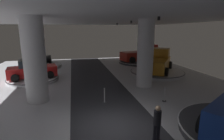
{
  "coord_description": "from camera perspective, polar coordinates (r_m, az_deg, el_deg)",
  "views": [
    {
      "loc": [
        -1.91,
        -7.56,
        4.6
      ],
      "look_at": [
        1.22,
        6.33,
        1.4
      ],
      "focal_mm": 28.18,
      "sensor_mm": 36.0,
      "label": 1
    }
  ],
  "objects": [
    {
      "name": "display_platform_deep_right",
      "position": [
        25.85,
        8.74,
        2.67
      ],
      "size": [
        5.87,
        5.87,
        0.31
      ],
      "color": "#333338",
      "rests_on": "ground"
    },
    {
      "name": "display_platform_far_left",
      "position": [
        18.17,
        -24.09,
        -2.62
      ],
      "size": [
        4.61,
        4.61,
        0.28
      ],
      "color": "silver",
      "rests_on": "ground"
    },
    {
      "name": "display_platform_deep_left",
      "position": [
        24.15,
        -22.82,
        1.07
      ],
      "size": [
        5.76,
        5.76,
        0.28
      ],
      "color": "#B7B7BC",
      "rests_on": "ground"
    },
    {
      "name": "column_left",
      "position": [
        12.26,
        -23.81,
        2.9
      ],
      "size": [
        1.4,
        1.4,
        5.5
      ],
      "color": "silver",
      "rests_on": "ground"
    },
    {
      "name": "display_car_deep_left",
      "position": [
        23.98,
        -23.03,
        3.12
      ],
      "size": [
        3.06,
        4.52,
        1.71
      ],
      "color": "black",
      "rests_on": "display_platform_deep_left"
    },
    {
      "name": "stanchion_c",
      "position": [
        11.55,
        -2.46,
        -8.84
      ],
      "size": [
        0.28,
        0.28,
        1.01
      ],
      "color": "#333338",
      "rests_on": "ground"
    },
    {
      "name": "ground",
      "position": [
        9.07,
        1.37,
        -18.02
      ],
      "size": [
        24.0,
        44.0,
        0.06
      ],
      "color": "#B2B2B7"
    },
    {
      "name": "display_car_far_left",
      "position": [
        17.98,
        -24.44,
        0.1
      ],
      "size": [
        4.49,
        2.91,
        1.71
      ],
      "color": "red",
      "rests_on": "display_platform_far_left"
    },
    {
      "name": "display_platform_far_right",
      "position": [
        19.58,
        14.37,
        -0.76
      ],
      "size": [
        5.68,
        5.68,
        0.34
      ],
      "color": "#B7B7BC",
      "rests_on": "ground"
    },
    {
      "name": "pickup_truck_deep_right",
      "position": [
        25.87,
        9.42,
        5.06
      ],
      "size": [
        5.63,
        3.56,
        2.3
      ],
      "color": "maroon",
      "rests_on": "display_platform_deep_right"
    },
    {
      "name": "visitor_walking_near",
      "position": [
        7.89,
        14.47,
        -15.72
      ],
      "size": [
        0.32,
        0.32,
        1.59
      ],
      "color": "black",
      "rests_on": "ground"
    },
    {
      "name": "pickup_truck_far_right",
      "position": [
        19.67,
        14.69,
        2.51
      ],
      "size": [
        4.83,
        5.52,
        2.3
      ],
      "color": "#B77519",
      "rests_on": "display_platform_far_right"
    },
    {
      "name": "stanchion_b",
      "position": [
        12.24,
        16.68,
        -8.12
      ],
      "size": [
        0.28,
        0.28,
        1.01
      ],
      "color": "#333338",
      "rests_on": "ground"
    },
    {
      "name": "ceiling_with_spotlights",
      "position": [
        7.85,
        1.59,
        19.59
      ],
      "size": [
        24.0,
        44.0,
        0.39
      ],
      "color": "silver"
    },
    {
      "name": "column_right",
      "position": [
        14.69,
        10.75,
        5.21
      ],
      "size": [
        1.33,
        1.33,
        5.5
      ],
      "color": "silver",
      "rests_on": "ground"
    }
  ]
}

